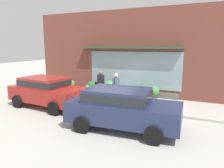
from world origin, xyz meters
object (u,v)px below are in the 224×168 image
(potted_plant_near_hydrant, at_px, (72,85))
(potted_plant_window_right, at_px, (136,91))
(fire_hydrant, at_px, (87,92))
(potted_plant_window_center, at_px, (92,87))
(pedestrian_with_handbag, at_px, (101,83))
(potted_plant_window_left, at_px, (154,92))
(pedestrian_passerby, at_px, (116,87))
(parked_car_red, at_px, (47,90))
(potted_plant_trailing_edge, at_px, (110,87))
(parked_car_navy, at_px, (121,106))

(potted_plant_near_hydrant, bearing_deg, potted_plant_window_right, -1.43)
(fire_hydrant, bearing_deg, potted_plant_window_center, 111.50)
(pedestrian_with_handbag, height_order, potted_plant_window_right, pedestrian_with_handbag)
(potted_plant_near_hydrant, bearing_deg, potted_plant_window_left, -1.69)
(pedestrian_passerby, relative_size, potted_plant_window_center, 2.11)
(parked_car_red, xyz_separation_m, potted_plant_trailing_edge, (1.89, 3.78, -0.34))
(parked_car_red, distance_m, potted_plant_window_right, 5.29)
(potted_plant_window_center, bearing_deg, pedestrian_passerby, -37.26)
(parked_car_red, height_order, potted_plant_window_left, parked_car_red)
(pedestrian_passerby, relative_size, parked_car_red, 0.42)
(pedestrian_passerby, relative_size, potted_plant_window_left, 2.00)
(pedestrian_passerby, relative_size, potted_plant_trailing_edge, 1.80)
(potted_plant_trailing_edge, relative_size, potted_plant_window_center, 1.17)
(potted_plant_window_left, bearing_deg, potted_plant_window_right, 177.16)
(potted_plant_trailing_edge, bearing_deg, potted_plant_near_hydrant, 179.62)
(fire_hydrant, height_order, pedestrian_with_handbag, pedestrian_with_handbag)
(pedestrian_passerby, height_order, potted_plant_window_left, pedestrian_passerby)
(parked_car_navy, bearing_deg, parked_car_red, 162.44)
(pedestrian_with_handbag, bearing_deg, potted_plant_window_left, -150.36)
(potted_plant_near_hydrant, bearing_deg, potted_plant_window_center, -1.13)
(pedestrian_passerby, bearing_deg, potted_plant_near_hydrant, 94.64)
(potted_plant_trailing_edge, bearing_deg, potted_plant_window_center, -179.46)
(fire_hydrant, height_order, parked_car_red, parked_car_red)
(fire_hydrant, bearing_deg, pedestrian_with_handbag, 27.37)
(potted_plant_near_hydrant, xyz_separation_m, potted_plant_window_right, (4.89, -0.12, -0.00))
(parked_car_red, bearing_deg, fire_hydrant, 63.49)
(potted_plant_trailing_edge, bearing_deg, potted_plant_window_left, -3.01)
(potted_plant_near_hydrant, height_order, potted_plant_window_right, potted_plant_window_right)
(potted_plant_window_right, bearing_deg, fire_hydrant, -147.57)
(pedestrian_with_handbag, distance_m, parked_car_red, 3.11)
(potted_plant_near_hydrant, xyz_separation_m, potted_plant_window_center, (1.66, -0.03, 0.01))
(potted_plant_window_right, distance_m, potted_plant_trailing_edge, 1.89)
(parked_car_red, xyz_separation_m, potted_plant_window_center, (0.54, 3.77, -0.45))
(parked_car_navy, bearing_deg, pedestrian_with_handbag, 124.27)
(pedestrian_passerby, height_order, parked_car_red, pedestrian_passerby)
(fire_hydrant, height_order, potted_plant_near_hydrant, fire_hydrant)
(fire_hydrant, bearing_deg, pedestrian_passerby, -9.79)
(pedestrian_with_handbag, bearing_deg, pedestrian_passerby, 158.82)
(pedestrian_with_handbag, height_order, parked_car_red, pedestrian_with_handbag)
(pedestrian_passerby, height_order, parked_car_navy, pedestrian_passerby)
(potted_plant_near_hydrant, distance_m, potted_plant_window_center, 1.66)
(fire_hydrant, xyz_separation_m, potted_plant_window_center, (-0.67, 1.71, -0.01))
(potted_plant_window_left, height_order, potted_plant_window_center, potted_plant_window_left)
(pedestrian_with_handbag, relative_size, parked_car_red, 0.42)
(potted_plant_window_right, bearing_deg, potted_plant_window_left, -2.84)
(parked_car_navy, bearing_deg, potted_plant_trailing_edge, 116.29)
(potted_plant_trailing_edge, distance_m, potted_plant_window_center, 1.35)
(parked_car_red, relative_size, potted_plant_near_hydrant, 5.58)
(parked_car_navy, bearing_deg, potted_plant_window_left, 84.79)
(pedestrian_passerby, bearing_deg, potted_plant_window_left, -9.89)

